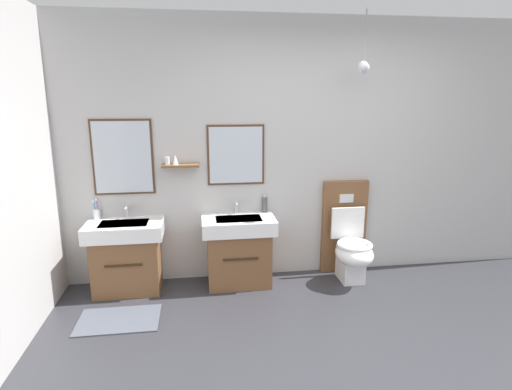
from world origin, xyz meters
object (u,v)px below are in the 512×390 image
(toothbrush_cup, at_px, (97,213))
(toilet, at_px, (349,243))
(vanity_sink_left, at_px, (127,254))
(soap_dispenser, at_px, (265,204))
(vanity_sink_right, at_px, (239,249))

(toothbrush_cup, bearing_deg, toilet, -3.66)
(vanity_sink_left, relative_size, toothbrush_cup, 3.48)
(toilet, relative_size, soap_dispenser, 5.30)
(vanity_sink_left, bearing_deg, vanity_sink_right, 0.00)
(soap_dispenser, bearing_deg, vanity_sink_right, -150.61)
(vanity_sink_left, height_order, soap_dispenser, soap_dispenser)
(toilet, distance_m, soap_dispenser, 0.96)
(toothbrush_cup, relative_size, soap_dispenser, 1.09)
(toilet, xyz_separation_m, soap_dispenser, (-0.86, 0.17, 0.40))
(toothbrush_cup, bearing_deg, vanity_sink_right, -6.39)
(toilet, distance_m, toothbrush_cup, 2.55)
(vanity_sink_left, distance_m, vanity_sink_right, 1.09)
(vanity_sink_right, bearing_deg, vanity_sink_left, 180.00)
(vanity_sink_right, relative_size, toilet, 0.72)
(vanity_sink_right, xyz_separation_m, soap_dispenser, (0.29, 0.16, 0.41))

